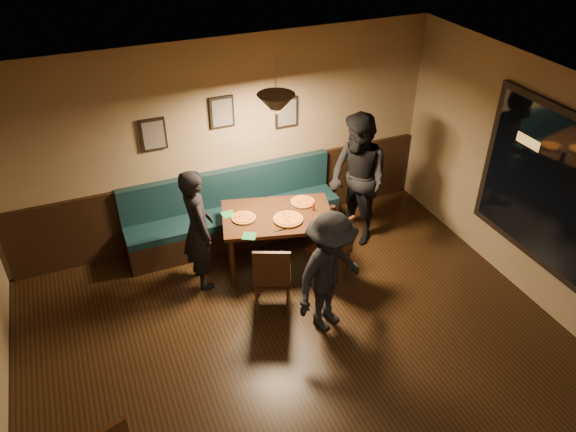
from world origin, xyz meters
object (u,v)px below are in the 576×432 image
Objects in this scene: diner_front at (330,273)px; tabasco_bottle at (313,206)px; chair_near_right at (329,249)px; dining_table at (278,238)px; diner_right at (358,180)px; booth_bench at (234,211)px; chair_near_left at (273,275)px; diner_left at (198,229)px; soda_glass at (333,211)px.

diner_front is 1.29m from tabasco_bottle.
chair_near_right reaches higher than tabasco_bottle.
tabasco_bottle is (0.01, 0.50, 0.33)m from chair_near_right.
diner_front is (0.09, -1.32, 0.39)m from dining_table.
diner_right reaches higher than diner_front.
booth_bench is 1.47m from chair_near_left.
diner_left is at bearing 153.42° from chair_near_left.
diner_right is at bearing 36.01° from soda_glass.
chair_near_right reaches higher than chair_near_left.
booth_bench reaches higher than tabasco_bottle.
chair_near_left reaches higher than soda_glass.
diner_front is at bearing -24.93° from chair_near_left.
chair_near_right is 0.60× the size of diner_left.
diner_left is 1.51m from tabasco_bottle.
tabasco_bottle is at bearing 125.00° from soda_glass.
diner_right reaches higher than diner_left.
booth_bench is 1.00m from diner_left.
diner_front is (-1.13, -1.44, -0.17)m from diner_right.
diner_left reaches higher than diner_front.
dining_table is 0.65m from tabasco_bottle.
diner_right reaches higher than booth_bench.
soda_glass is 1.24× the size of tabasco_bottle.
chair_near_left reaches higher than dining_table.
diner_right reaches higher than chair_near_left.
diner_right is at bearing 20.52° from dining_table.
dining_table is at bearing 69.95° from diner_front.
tabasco_bottle is at bearing -85.68° from diner_right.
booth_bench is 1.19m from tabasco_bottle.
tabasco_bottle reaches higher than dining_table.
soda_glass is 0.28m from tabasco_bottle.
soda_glass is (1.01, 0.47, 0.35)m from chair_near_left.
soda_glass is (0.63, -0.31, 0.46)m from dining_table.
chair_near_right is (0.84, 0.20, 0.00)m from chair_near_left.
diner_right is 1.84m from diner_front.
tabasco_bottle is at bearing 4.87° from dining_table.
diner_front is at bearing -141.13° from diner_left.
chair_near_left is 0.63× the size of diner_front.
diner_front is at bearing -106.97° from tabasco_bottle.
chair_near_right is 1.14m from diner_right.
chair_near_right is at bearing -37.31° from dining_table.
soda_glass is at bearing -55.00° from tabasco_bottle.
diner_right is (1.60, 0.90, 0.45)m from chair_near_left.
chair_near_left is 0.86m from chair_near_right.
diner_left is 1.06× the size of diner_front.
diner_left reaches higher than booth_bench.
booth_bench is 1.97× the size of diner_front.
chair_near_left is 7.52× the size of tabasco_bottle.
chair_near_left is at bearing -154.91° from soda_glass.
chair_near_left is at bearing -90.25° from booth_bench.
dining_table is at bearing -91.90° from diner_left.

